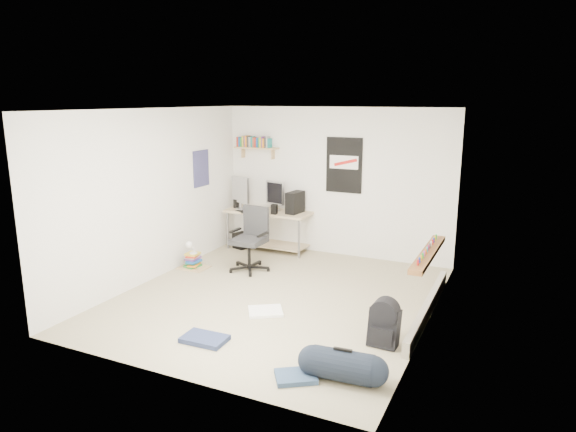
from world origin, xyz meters
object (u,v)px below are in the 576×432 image
at_px(desk, 269,229).
at_px(office_chair, 249,240).
at_px(book_stack, 193,259).
at_px(duffel_bag, 342,367).
at_px(backpack, 384,327).

relative_size(desk, office_chair, 1.51).
bearing_deg(book_stack, duffel_bag, -33.62).
bearing_deg(desk, duffel_bag, -48.82).
bearing_deg(office_chair, duffel_bag, -41.40).
height_order(desk, backpack, desk).
bearing_deg(duffel_bag, desk, 121.79).
bearing_deg(book_stack, backpack, -20.46).
height_order(office_chair, duffel_bag, office_chair).
bearing_deg(book_stack, desk, 66.92).
bearing_deg(backpack, desk, 137.72).
xyz_separation_m(backpack, duffel_bag, (-0.17, -0.88, -0.06)).
xyz_separation_m(backpack, book_stack, (-3.42, 1.27, -0.05)).
relative_size(office_chair, backpack, 2.36).
height_order(backpack, book_stack, backpack).
xyz_separation_m(desk, duffel_bag, (2.63, -3.61, -0.22)).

